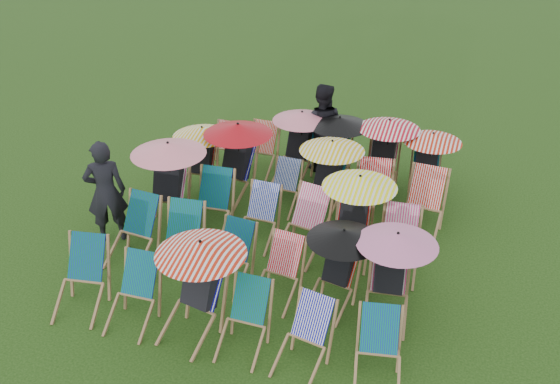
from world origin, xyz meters
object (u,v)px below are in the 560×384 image
(deckchair_0, at_px, (80,279))
(deckchair_5, at_px, (379,353))
(deckchair_29, at_px, (427,165))
(person_left, at_px, (106,192))
(person_rear, at_px, (322,127))

(deckchair_0, height_order, deckchair_5, deckchair_0)
(deckchair_0, relative_size, deckchair_29, 0.79)
(person_left, relative_size, person_rear, 0.99)
(deckchair_5, relative_size, person_rear, 0.51)
(person_left, bearing_deg, deckchair_0, 77.08)
(deckchair_29, xyz_separation_m, person_left, (-4.59, -3.07, 0.22))
(deckchair_0, relative_size, deckchair_5, 1.09)
(deckchair_29, relative_size, person_left, 0.70)
(deckchair_5, distance_m, deckchair_29, 4.68)
(deckchair_5, xyz_separation_m, person_left, (-4.69, 1.60, 0.44))
(person_left, distance_m, person_rear, 4.33)
(deckchair_5, height_order, deckchair_29, deckchair_29)
(deckchair_5, xyz_separation_m, deckchair_29, (-0.11, 4.67, 0.22))
(deckchair_29, height_order, person_rear, person_rear)
(person_rear, bearing_deg, deckchair_0, 62.47)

